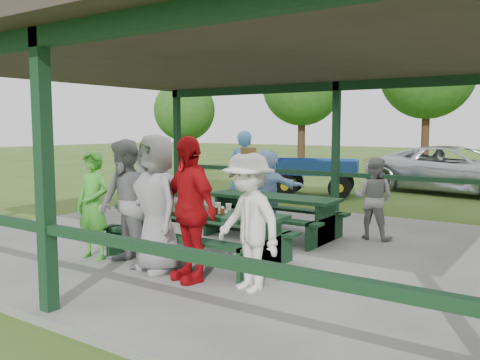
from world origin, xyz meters
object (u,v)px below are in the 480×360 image
Objects in this scene: picnic_table_far at (273,211)px; spectator_grey at (374,198)px; picnic_table_near at (198,227)px; spectator_lblue at (268,187)px; contestant_white_fedora at (248,222)px; spectator_blue at (244,174)px; pickup_truck at (456,170)px; contestant_green at (93,205)px; farm_trailer at (315,176)px; contestant_grey_left at (126,203)px; contestant_grey_mid at (157,204)px; contestant_red at (189,209)px.

spectator_grey is (1.58, 0.82, 0.26)m from picnic_table_far.
picnic_table_near is 2.00m from picnic_table_far.
spectator_lblue reaches higher than spectator_grey.
spectator_blue reaches higher than contestant_white_fedora.
picnic_table_far is 0.45× the size of pickup_truck.
farm_trailer is at bearing 89.86° from contestant_green.
contestant_green is 1.05× the size of spectator_lblue.
contestant_grey_mid reaches higher than contestant_grey_left.
pickup_truck is at bearing 104.67° from contestant_red.
contestant_white_fedora is 0.33× the size of pickup_truck.
picnic_table_far is 1.30× the size of contestant_red.
contestant_grey_left reaches higher than picnic_table_far.
farm_trailer is (-1.94, 8.95, -0.45)m from contestant_grey_mid.
contestant_green is at bearing 73.49° from spectator_lblue.
spectator_grey is 6.45m from farm_trailer.
contestant_red reaches higher than contestant_white_fedora.
contestant_red is at bearing 72.78° from spectator_grey.
spectator_grey is at bearing 27.42° from picnic_table_far.
spectator_blue reaches higher than spectator_lblue.
contestant_grey_mid is 1.48m from contestant_white_fedora.
spectator_lblue is at bearing 114.83° from contestant_grey_mid.
farm_trailer is at bearing -77.73° from spectator_lblue.
spectator_grey is at bearing 150.66° from spectator_blue.
spectator_blue is 8.24m from pickup_truck.
picnic_table_near is 1.15m from contestant_grey_left.
contestant_green is 1.90m from contestant_red.
picnic_table_far is 2.01m from spectator_blue.
contestant_grey_mid is (1.27, 0.04, 0.13)m from contestant_green.
picnic_table_near is 0.52× the size of pickup_truck.
spectator_grey is 0.27× the size of pickup_truck.
contestant_red is at bearing 102.16° from spectator_lblue.
picnic_table_near is at bearing -93.83° from picnic_table_far.
spectator_blue reaches higher than farm_trailer.
contestant_grey_left is at bearing -6.65° from contestant_green.
contestant_red reaches higher than spectator_grey.
picnic_table_far is at bearing 27.01° from spectator_grey.
spectator_blue is 1.31× the size of spectator_grey.
contestant_red is (1.89, -0.02, 0.12)m from contestant_green.
contestant_grey_left is 2.01m from contestant_white_fedora.
contestant_grey_left is at bearing -160.87° from contestant_red.
contestant_green reaches higher than spectator_grey.
contestant_grey_mid is at bearing -95.92° from farm_trailer.
contestant_white_fedora is (2.75, 0.06, 0.03)m from contestant_green.
contestant_grey_mid is at bearing -178.48° from pickup_truck.
picnic_table_near is at bearing -94.49° from farm_trailer.
contestant_grey_mid reaches higher than contestant_red.
contestant_grey_mid is at bearing -2.81° from contestant_green.
spectator_blue reaches higher than spectator_grey.
contestant_grey_left reaches higher than pickup_truck.
contestant_white_fedora is 0.51× the size of farm_trailer.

